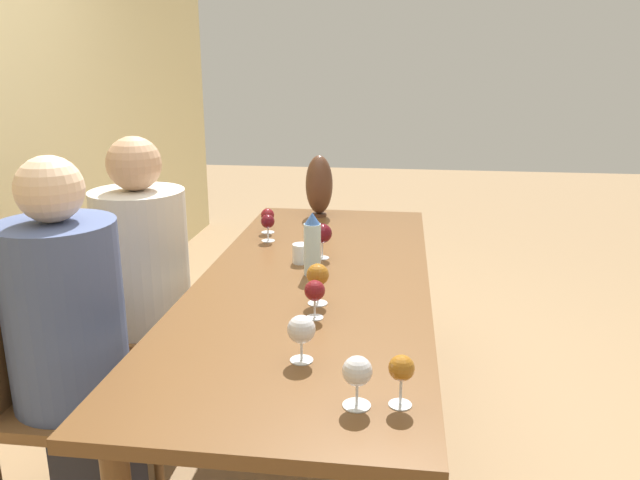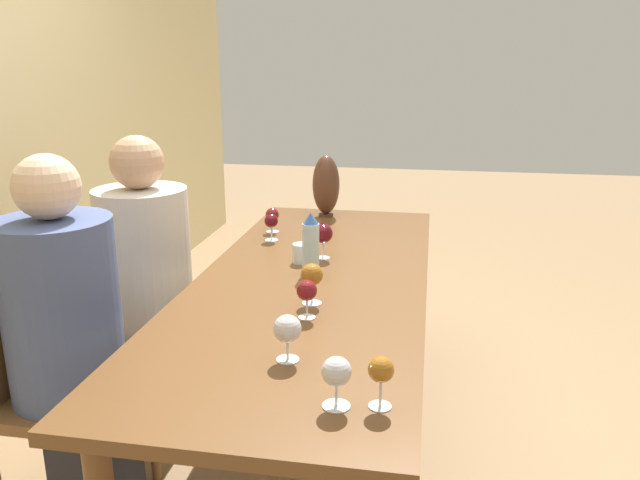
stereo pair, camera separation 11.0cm
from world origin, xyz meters
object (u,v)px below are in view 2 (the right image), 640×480
Objects in this scene: wine_glass_5 at (307,291)px; wine_glass_6 at (336,373)px; wine_glass_7 at (271,222)px; wine_glass_1 at (287,330)px; wine_glass_2 at (323,234)px; water_bottle at (311,245)px; wine_glass_0 at (272,215)px; water_tumbler at (301,253)px; vase at (326,185)px; person_far at (150,276)px; person_near at (69,334)px; chair_near at (52,382)px; chair_far at (134,313)px; wine_glass_3 at (312,276)px; wine_glass_4 at (381,371)px.

wine_glass_6 is at bearing -161.31° from wine_glass_5.
wine_glass_7 is (1.37, 0.51, -0.00)m from wine_glass_6.
wine_glass_6 is at bearing -141.84° from wine_glass_1.
wine_glass_7 is at bearing 51.23° from wine_glass_2.
water_bottle is 2.08× the size of wine_glass_0.
water_bottle is at bearing 5.80° from wine_glass_1.
vase reaches higher than water_tumbler.
wine_glass_6 is 1.41m from person_far.
person_near is at bearing 67.16° from wine_glass_6.
chair_near is (-0.67, 0.73, -0.30)m from water_tumbler.
chair_far is at bearing 45.68° from wine_glass_6.
vase is (0.94, 0.10, 0.05)m from water_bottle.
wine_glass_6 is (-0.94, -0.24, -0.03)m from water_bottle.
chair_far reaches higher than wine_glass_0.
vase reaches higher than wine_glass_0.
wine_glass_1 is at bearing -163.52° from wine_glass_7.
water_tumbler is at bearing -177.73° from vase.
water_bottle reaches higher than wine_glass_0.
wine_glass_7 is (-0.51, 0.17, -0.08)m from vase.
wine_glass_1 reaches higher than water_tumbler.
vase is 2.51× the size of wine_glass_6.
chair_near is (0.19, 0.87, -0.35)m from wine_glass_1.
wine_glass_5 is at bearing -159.74° from wine_glass_0.
wine_glass_5 is 0.14× the size of chair_near.
water_bottle is 1.03m from chair_near.
wine_glass_3 reaches higher than wine_glass_0.
wine_glass_3 is at bearing -168.42° from water_bottle.
vase is 2.61× the size of wine_glass_7.
water_bottle is 0.43m from wine_glass_5.
wine_glass_0 is (-0.36, 0.20, -0.09)m from vase.
chair_near is at bearing 97.37° from wine_glass_5.
wine_glass_1 reaches higher than wine_glass_4.
water_tumbler is 0.46m from wine_glass_3.
wine_glass_0 is at bearing 22.44° from wine_glass_3.
water_tumbler is at bearing -47.46° from chair_near.
water_bottle reaches higher than water_tumbler.
wine_glass_1 is 0.11× the size of person_far.
chair_far is (1.02, 1.04, -0.35)m from wine_glass_6.
wine_glass_4 is at bearing -163.43° from wine_glass_2.
wine_glass_0 is 0.48m from wine_glass_2.
wine_glass_3 is 1.09× the size of wine_glass_4.
wine_glass_5 is 0.94m from chair_near.
wine_glass_1 is at bearing -132.59° from chair_far.
person_far reaches higher than wine_glass_3.
wine_glass_5 is 0.81m from person_near.
wine_glass_4 is at bearing -158.66° from water_tumbler.
chair_far is (0.38, 0.86, -0.36)m from wine_glass_3.
vase is (0.80, 0.03, 0.13)m from water_tumbler.
wine_glass_5 is at bearing -81.85° from person_near.
chair_near is at bearing 154.56° from vase.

